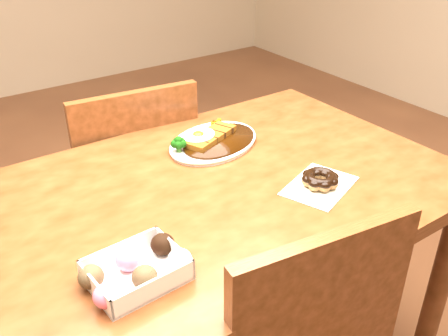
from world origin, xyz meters
TOP-DOWN VIEW (x-y plane):
  - table at (0.00, 0.00)m, footprint 1.20×0.80m
  - chair_far at (-0.00, 0.54)m, footprint 0.47×0.47m
  - katsu_curry_plate at (0.11, 0.19)m, footprint 0.34×0.29m
  - donut_box at (-0.32, -0.19)m, footprint 0.20×0.14m
  - pon_de_ring at (0.20, -0.15)m, footprint 0.22×0.19m

SIDE VIEW (x-z plane):
  - chair_far at x=0.00m, z-range 0.04..0.91m
  - table at x=0.00m, z-range 0.28..1.03m
  - katsu_curry_plate at x=0.11m, z-range 0.74..0.79m
  - pon_de_ring at x=0.20m, z-range 0.75..0.79m
  - donut_box at x=-0.32m, z-range 0.75..0.80m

